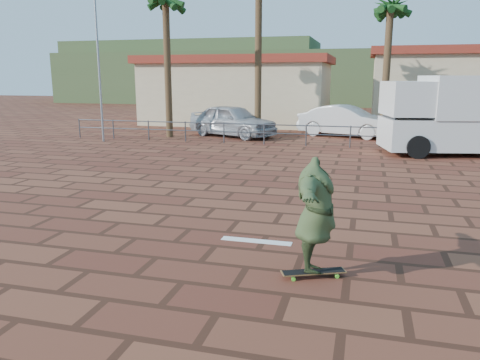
% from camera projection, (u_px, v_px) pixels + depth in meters
% --- Properties ---
extents(ground, '(120.00, 120.00, 0.00)m').
position_uv_depth(ground, '(238.00, 221.00, 10.50)').
color(ground, brown).
rests_on(ground, ground).
extents(paint_stripe, '(1.40, 0.22, 0.01)m').
position_uv_depth(paint_stripe, '(256.00, 241.00, 9.19)').
color(paint_stripe, white).
rests_on(paint_stripe, ground).
extents(guardrail, '(24.06, 0.06, 1.00)m').
position_uv_depth(guardrail, '(306.00, 131.00, 21.67)').
color(guardrail, '#47494F').
rests_on(guardrail, ground).
extents(flagpole, '(1.30, 0.10, 8.00)m').
position_uv_depth(flagpole, '(100.00, 45.00, 22.37)').
color(flagpole, gray).
rests_on(flagpole, ground).
extents(palm_far_left, '(2.40, 2.40, 8.25)m').
position_uv_depth(palm_far_left, '(166.00, 3.00, 23.66)').
color(palm_far_left, brown).
rests_on(palm_far_left, ground).
extents(palm_center, '(2.40, 2.40, 7.75)m').
position_uv_depth(palm_center, '(390.00, 10.00, 22.85)').
color(palm_center, brown).
rests_on(palm_center, ground).
extents(building_west, '(12.60, 7.60, 4.50)m').
position_uv_depth(building_west, '(238.00, 90.00, 32.27)').
color(building_west, beige).
rests_on(building_west, ground).
extents(building_east, '(10.60, 6.60, 5.00)m').
position_uv_depth(building_east, '(453.00, 87.00, 30.55)').
color(building_east, beige).
rests_on(building_east, ground).
extents(hill_front, '(70.00, 18.00, 6.00)m').
position_uv_depth(hill_front, '(346.00, 78.00, 56.99)').
color(hill_front, '#384C28').
rests_on(hill_front, ground).
extents(hill_back, '(35.00, 14.00, 8.00)m').
position_uv_depth(hill_back, '(194.00, 71.00, 68.02)').
color(hill_back, '#384C28').
rests_on(hill_back, ground).
extents(longboard, '(1.05, 0.63, 0.10)m').
position_uv_depth(longboard, '(314.00, 272.00, 7.53)').
color(longboard, olive).
rests_on(longboard, ground).
extents(skateboarder, '(0.83, 2.34, 1.87)m').
position_uv_depth(skateboarder, '(316.00, 215.00, 7.32)').
color(skateboarder, '#354625').
rests_on(skateboarder, longboard).
extents(campervan, '(6.59, 3.83, 3.21)m').
position_uv_depth(campervan, '(463.00, 113.00, 19.20)').
color(campervan, silver).
rests_on(campervan, ground).
extents(car_silver, '(5.43, 3.94, 1.72)m').
position_uv_depth(car_silver, '(232.00, 121.00, 25.15)').
color(car_silver, '#A8AAAF').
rests_on(car_silver, ground).
extents(car_white, '(5.34, 3.16, 1.66)m').
position_uv_depth(car_white, '(346.00, 121.00, 25.11)').
color(car_white, silver).
rests_on(car_white, ground).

